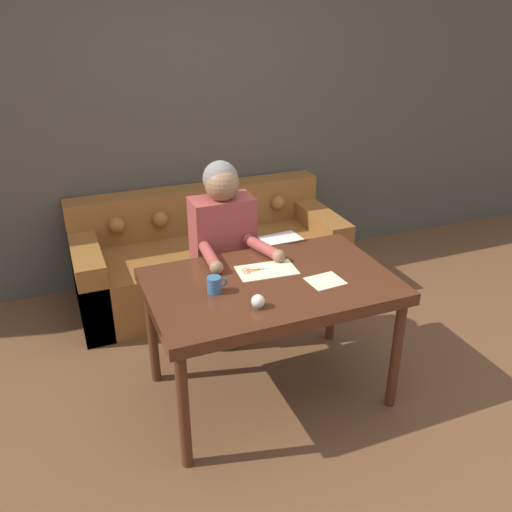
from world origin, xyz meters
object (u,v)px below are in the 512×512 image
(dining_table, at_px, (271,293))
(mug, at_px, (215,285))
(couch, at_px, (209,258))
(person, at_px, (224,256))
(scissors, at_px, (256,270))
(pin_cushion, at_px, (258,302))

(dining_table, xyz_separation_m, mug, (-0.33, -0.01, 0.12))
(couch, xyz_separation_m, person, (-0.12, -0.75, 0.38))
(mug, bearing_deg, person, 67.45)
(person, height_order, scissors, person)
(couch, distance_m, scissors, 1.31)
(dining_table, height_order, mug, mug)
(dining_table, height_order, couch, couch)
(scissors, bearing_deg, couch, 86.45)
(couch, distance_m, pin_cushion, 1.69)
(person, xyz_separation_m, mug, (-0.26, -0.62, 0.15))
(couch, distance_m, mug, 1.51)
(couch, bearing_deg, person, -98.84)
(couch, height_order, pin_cushion, pin_cushion)
(scissors, bearing_deg, pin_cushion, -110.11)
(pin_cushion, bearing_deg, dining_table, 54.06)
(mug, height_order, pin_cushion, mug)
(dining_table, distance_m, person, 0.61)
(scissors, bearing_deg, dining_table, -76.84)
(mug, bearing_deg, pin_cushion, -55.85)
(scissors, relative_size, pin_cushion, 3.39)
(dining_table, height_order, scissors, scissors)
(pin_cushion, bearing_deg, mug, 124.15)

